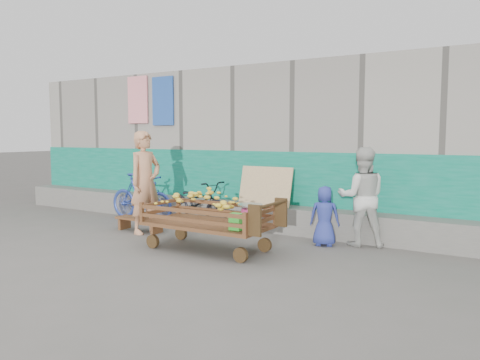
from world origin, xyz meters
The scene contains 9 objects.
ground centered at (0.00, 0.00, 0.00)m, with size 80.00×80.00×0.00m, color #5B5952.
building_wall centered at (0.00, 4.05, 1.47)m, with size 12.00×3.50×3.00m.
banana_cart centered at (0.18, 0.58, 0.59)m, with size 2.03×0.93×0.86m.
bench centered at (-1.59, 1.07, 0.18)m, with size 0.96×0.29×0.24m.
vendor_man centered at (-1.41, 1.03, 0.88)m, with size 0.64×0.42×1.77m, color tan.
woman centered at (2.07, 2.04, 0.76)m, with size 0.74×0.57×1.51m, color silver.
child centered at (1.59, 1.74, 0.46)m, with size 0.45×0.29×0.93m, color navy.
bicycle_dark centered at (-1.06, 2.05, 0.42)m, with size 0.56×1.61×0.85m, color black.
bicycle_blue centered at (-2.32, 1.89, 0.47)m, with size 0.44×1.55×0.93m, color #2C429F.
Camera 1 is at (4.15, -4.98, 1.69)m, focal length 35.00 mm.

